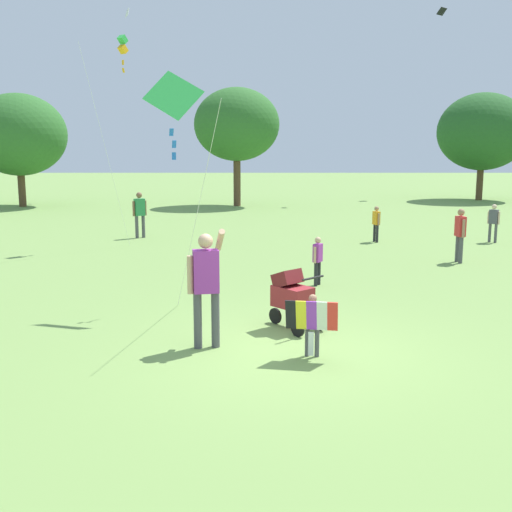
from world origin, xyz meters
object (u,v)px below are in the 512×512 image
object	(u,v)px
person_adult_flyer	(204,280)
kite_orange_delta	(120,47)
kite_adult_black	(172,101)
person_sitting_far	(491,220)
stroller	(290,294)
child_with_butterfly_kite	(310,319)
person_kid_running	(374,221)
person_couple_left	(458,231)
person_back_turned	(137,211)
person_red_shirt	(315,257)

from	to	relation	value
person_adult_flyer	kite_orange_delta	distance (m)	11.55
kite_adult_black	person_sitting_far	size ratio (longest dim) A/B	3.65
kite_adult_black	stroller	bearing A→B (deg)	-35.53
stroller	child_with_butterfly_kite	bearing A→B (deg)	-81.63
person_adult_flyer	kite_adult_black	bearing A→B (deg)	106.55
child_with_butterfly_kite	person_kid_running	world-z (taller)	person_kid_running
kite_adult_black	kite_orange_delta	bearing A→B (deg)	108.06
person_couple_left	person_back_turned	bearing A→B (deg)	154.30
person_sitting_far	person_kid_running	size ratio (longest dim) A/B	1.06
person_red_shirt	child_with_butterfly_kite	bearing A→B (deg)	-96.44
child_with_butterfly_kite	kite_adult_black	size ratio (longest dim) A/B	0.21
child_with_butterfly_kite	kite_orange_delta	world-z (taller)	kite_orange_delta
stroller	person_back_turned	size ratio (longest dim) A/B	0.68
person_adult_flyer	person_back_turned	world-z (taller)	person_adult_flyer
person_sitting_far	person_kid_running	distance (m)	3.72
person_sitting_far	person_couple_left	bearing A→B (deg)	-122.20
stroller	person_red_shirt	size ratio (longest dim) A/B	0.95
child_with_butterfly_kite	person_adult_flyer	distance (m)	1.73
child_with_butterfly_kite	person_kid_running	distance (m)	11.50
child_with_butterfly_kite	stroller	distance (m)	1.50
kite_adult_black	person_kid_running	distance (m)	10.23
person_adult_flyer	kite_orange_delta	world-z (taller)	kite_orange_delta
person_couple_left	kite_adult_black	bearing A→B (deg)	-146.48
child_with_butterfly_kite	kite_orange_delta	size ratio (longest dim) A/B	0.15
person_red_shirt	person_back_turned	world-z (taller)	person_back_turned
child_with_butterfly_kite	person_red_shirt	world-z (taller)	person_red_shirt
person_couple_left	person_adult_flyer	bearing A→B (deg)	-130.94
kite_adult_black	person_back_turned	size ratio (longest dim) A/B	2.92
person_kid_running	kite_adult_black	bearing A→B (deg)	-123.47
person_sitting_far	person_kid_running	bearing A→B (deg)	178.78
person_back_turned	person_couple_left	bearing A→B (deg)	-25.70
child_with_butterfly_kite	person_back_turned	xyz separation A→B (m)	(-4.71, 12.03, 0.32)
person_couple_left	child_with_butterfly_kite	bearing A→B (deg)	-121.13
stroller	person_kid_running	world-z (taller)	person_kid_running
person_kid_running	person_back_turned	bearing A→B (deg)	173.10
child_with_butterfly_kite	person_kid_running	size ratio (longest dim) A/B	0.82
person_adult_flyer	person_couple_left	bearing A→B (deg)	49.06
child_with_butterfly_kite	person_red_shirt	size ratio (longest dim) A/B	0.87
person_adult_flyer	kite_adult_black	size ratio (longest dim) A/B	0.42
person_red_shirt	person_kid_running	xyz separation A→B (m)	(2.48, 6.28, 0.04)
child_with_butterfly_kite	person_sitting_far	world-z (taller)	person_sitting_far
person_adult_flyer	person_back_turned	size ratio (longest dim) A/B	1.22
person_sitting_far	person_kid_running	xyz separation A→B (m)	(-3.72, 0.08, -0.04)
child_with_butterfly_kite	person_sitting_far	size ratio (longest dim) A/B	0.77
kite_adult_black	person_red_shirt	size ratio (longest dim) A/B	4.10
person_adult_flyer	person_red_shirt	distance (m)	4.85
stroller	person_sitting_far	size ratio (longest dim) A/B	0.84
person_couple_left	person_back_turned	distance (m)	10.30
stroller	kite_orange_delta	bearing A→B (deg)	116.89
person_sitting_far	person_couple_left	size ratio (longest dim) A/B	0.85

